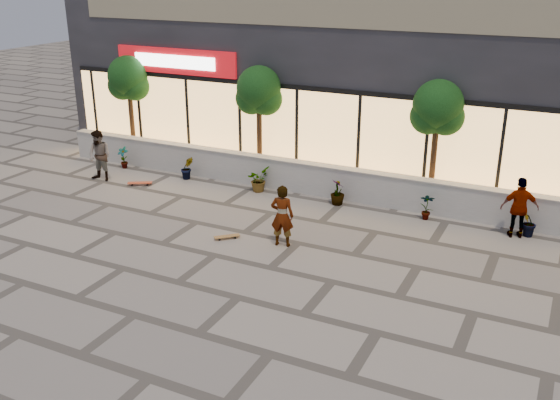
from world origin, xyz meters
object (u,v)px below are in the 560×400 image
at_px(tree_west, 128,81).
at_px(skateboard_center, 227,236).
at_px(tree_midwest, 259,93).
at_px(skater_center, 282,216).
at_px(skateboard_left, 140,183).
at_px(skater_left, 100,156).
at_px(skater_right_near, 520,208).
at_px(tree_mideast, 438,111).

distance_m(tree_west, skateboard_center, 9.20).
distance_m(tree_midwest, skateboard_center, 6.04).
height_order(skater_center, skateboard_center, skater_center).
xyz_separation_m(tree_midwest, skateboard_left, (-3.29, -2.52, -2.90)).
bearing_deg(skater_left, skateboard_left, 5.56).
relative_size(tree_west, skateboard_left, 4.80).
xyz_separation_m(skateboard_center, skateboard_left, (-4.93, 2.51, 0.01)).
distance_m(skater_right_near, skateboard_left, 12.10).
height_order(skater_left, skateboard_left, skater_left).
distance_m(skater_left, skateboard_center, 6.91).
bearing_deg(tree_midwest, skater_right_near, -9.11).
bearing_deg(tree_mideast, tree_midwest, 180.00).
distance_m(tree_west, skater_right_near, 14.46).
relative_size(tree_midwest, skater_left, 2.22).
height_order(tree_mideast, skateboard_left, tree_mideast).
bearing_deg(skateboard_center, skater_left, 116.45).
distance_m(tree_mideast, skater_left, 11.33).
bearing_deg(tree_mideast, skateboard_center, -130.94).
bearing_deg(skater_right_near, skateboard_center, 9.37).
height_order(tree_mideast, skater_center, tree_mideast).
xyz_separation_m(skater_left, skateboard_left, (1.52, 0.15, -0.80)).
relative_size(skater_right_near, skateboard_left, 2.10).
height_order(tree_mideast, skater_right_near, tree_mideast).
distance_m(skater_right_near, skateboard_center, 8.02).
bearing_deg(skater_left, tree_mideast, 13.75).
distance_m(tree_west, skater_center, 10.11).
height_order(tree_midwest, skateboard_left, tree_midwest).
bearing_deg(skateboard_center, tree_mideast, 5.63).
bearing_deg(skateboard_left, tree_midwest, 7.58).
relative_size(tree_west, skater_center, 2.31).
relative_size(tree_west, skater_right_near, 2.28).
height_order(tree_west, skater_right_near, tree_west).
relative_size(tree_mideast, skater_left, 2.22).
bearing_deg(skateboard_center, tree_midwest, 64.54).
xyz_separation_m(tree_west, tree_midwest, (5.50, 0.00, 0.00)).
distance_m(tree_mideast, skater_center, 5.91).
height_order(skater_center, skateboard_left, skater_center).
bearing_deg(skater_left, tree_midwest, 28.94).
xyz_separation_m(skater_center, skateboard_left, (-6.47, 2.21, -0.77)).
height_order(tree_midwest, skater_right_near, tree_midwest).
bearing_deg(tree_midwest, skater_left, -150.92).
height_order(skater_center, skater_left, skater_left).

